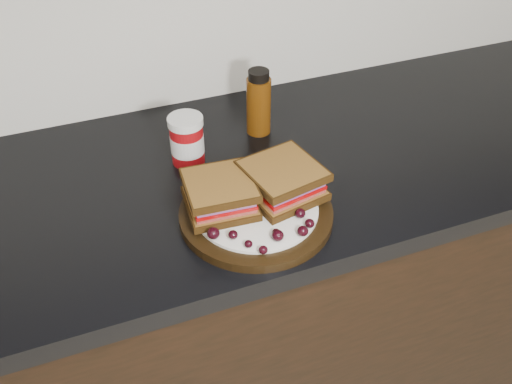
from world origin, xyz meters
TOP-DOWN VIEW (x-y plane):
  - base_cabinets at (0.00, 1.70)m, footprint 3.96×0.58m
  - countertop at (0.00, 1.70)m, footprint 3.98×0.60m
  - plate at (0.23, 1.55)m, footprint 0.28×0.28m
  - sandwich_left at (0.17, 1.58)m, footprint 0.13×0.13m
  - sandwich_right at (0.29, 1.57)m, footprint 0.15×0.15m
  - grape_0 at (0.14, 1.50)m, footprint 0.02×0.02m
  - grape_1 at (0.17, 1.49)m, footprint 0.02×0.02m
  - grape_2 at (0.19, 1.46)m, footprint 0.01×0.01m
  - grape_3 at (0.20, 1.44)m, footprint 0.02×0.02m
  - grape_4 at (0.24, 1.46)m, footprint 0.02×0.02m
  - grape_5 at (0.24, 1.47)m, footprint 0.02×0.02m
  - grape_6 at (0.28, 1.46)m, footprint 0.02×0.02m
  - grape_7 at (0.30, 1.47)m, footprint 0.02×0.02m
  - grape_8 at (0.30, 1.50)m, footprint 0.02×0.02m
  - grape_9 at (0.28, 1.53)m, footprint 0.02×0.02m
  - grape_10 at (0.31, 1.57)m, footprint 0.02×0.02m
  - grape_11 at (0.28, 1.58)m, footprint 0.02×0.02m
  - grape_12 at (0.29, 1.60)m, footprint 0.02×0.02m
  - grape_13 at (0.16, 1.60)m, footprint 0.02×0.02m
  - grape_14 at (0.16, 1.56)m, footprint 0.02×0.02m
  - grape_15 at (0.17, 1.55)m, footprint 0.02×0.02m
  - grape_16 at (0.18, 1.60)m, footprint 0.02×0.02m
  - grape_17 at (0.17, 1.58)m, footprint 0.02×0.02m
  - grape_18 at (0.13, 1.56)m, footprint 0.02×0.02m
  - condiment_jar at (0.17, 1.76)m, footprint 0.09×0.09m
  - oil_bottle at (0.34, 1.82)m, footprint 0.07×0.07m

SIDE VIEW (x-z plane):
  - base_cabinets at x=0.00m, z-range 0.00..0.86m
  - countertop at x=0.00m, z-range 0.86..0.90m
  - plate at x=0.23m, z-range 0.90..0.92m
  - grape_2 at x=0.19m, z-range 0.92..0.94m
  - grape_5 at x=0.24m, z-range 0.92..0.94m
  - grape_3 at x=0.20m, z-range 0.92..0.94m
  - grape_1 at x=0.17m, z-range 0.92..0.94m
  - grape_9 at x=0.28m, z-range 0.92..0.94m
  - grape_7 at x=0.30m, z-range 0.92..0.94m
  - grape_14 at x=0.16m, z-range 0.92..0.94m
  - grape_12 at x=0.29m, z-range 0.92..0.94m
  - grape_17 at x=0.17m, z-range 0.92..0.94m
  - grape_16 at x=0.18m, z-range 0.92..0.94m
  - grape_15 at x=0.17m, z-range 0.92..0.94m
  - grape_8 at x=0.30m, z-range 0.92..0.94m
  - grape_6 at x=0.28m, z-range 0.92..0.94m
  - grape_13 at x=0.16m, z-range 0.92..0.94m
  - grape_18 at x=0.13m, z-range 0.92..0.94m
  - grape_11 at x=0.28m, z-range 0.92..0.94m
  - grape_4 at x=0.24m, z-range 0.92..0.94m
  - grape_10 at x=0.31m, z-range 0.92..0.94m
  - grape_0 at x=0.14m, z-range 0.92..0.94m
  - sandwich_left at x=0.17m, z-range 0.92..0.98m
  - condiment_jar at x=0.17m, z-range 0.90..1.00m
  - sandwich_right at x=0.29m, z-range 0.92..0.98m
  - oil_bottle at x=0.34m, z-range 0.90..1.05m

